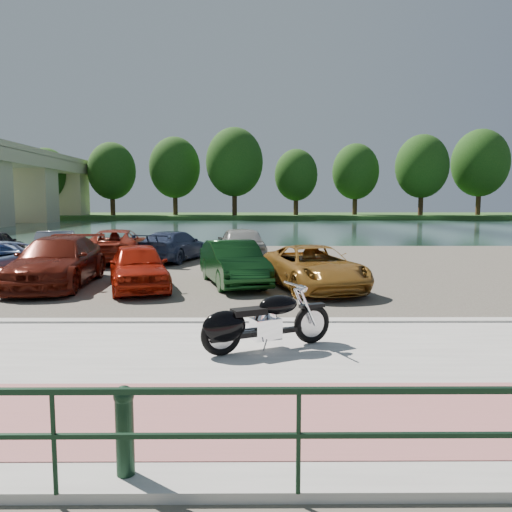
{
  "coord_description": "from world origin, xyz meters",
  "views": [
    {
      "loc": [
        -0.37,
        -7.89,
        2.5
      ],
      "look_at": [
        -0.29,
        5.03,
        1.1
      ],
      "focal_mm": 35.0,
      "sensor_mm": 36.0,
      "label": 1
    }
  ],
  "objects": [
    {
      "name": "car_4",
      "position": [
        -3.61,
        6.09,
        0.69
      ],
      "size": [
        2.57,
        4.1,
        1.3
      ],
      "primitive_type": "imported",
      "rotation": [
        0.0,
        0.0,
        0.29
      ],
      "color": "#A71C0B",
      "rests_on": "parking_lot"
    },
    {
      "name": "car_10",
      "position": [
        -6.0,
        12.66,
        0.72
      ],
      "size": [
        2.75,
        5.08,
        1.35
      ],
      "primitive_type": "imported",
      "rotation": [
        0.0,
        0.0,
        3.25
      ],
      "color": "maroon",
      "rests_on": "parking_lot"
    },
    {
      "name": "car_5",
      "position": [
        -0.95,
        6.84,
        0.7
      ],
      "size": [
        2.39,
        4.2,
        1.31
      ],
      "primitive_type": "imported",
      "rotation": [
        0.0,
        0.0,
        0.27
      ],
      "color": "black",
      "rests_on": "parking_lot"
    },
    {
      "name": "car_3",
      "position": [
        -6.11,
        6.64,
        0.76
      ],
      "size": [
        2.34,
        5.08,
        1.44
      ],
      "primitive_type": "imported",
      "rotation": [
        0.0,
        0.0,
        0.07
      ],
      "color": "#59170C",
      "rests_on": "parking_lot"
    },
    {
      "name": "ground",
      "position": [
        0.0,
        0.0,
        0.0
      ],
      "size": [
        200.0,
        200.0,
        0.0
      ],
      "primitive_type": "plane",
      "color": "#595447",
      "rests_on": "ground"
    },
    {
      "name": "kerb",
      "position": [
        0.0,
        2.0,
        0.07
      ],
      "size": [
        60.0,
        0.3,
        0.14
      ],
      "primitive_type": "cube",
      "color": "#A09D96",
      "rests_on": "ground"
    },
    {
      "name": "far_bank",
      "position": [
        0.0,
        72.0,
        0.3
      ],
      "size": [
        120.0,
        24.0,
        0.6
      ],
      "primitive_type": "cube",
      "color": "#204117",
      "rests_on": "ground"
    },
    {
      "name": "bollards",
      "position": [
        -1.67,
        -3.7,
        0.54
      ],
      "size": [
        10.68,
        0.18,
        0.81
      ],
      "color": "black",
      "rests_on": "promenade"
    },
    {
      "name": "far_trees",
      "position": [
        4.36,
        65.79,
        7.49
      ],
      "size": [
        70.25,
        10.68,
        12.52
      ],
      "color": "#392514",
      "rests_on": "far_bank"
    },
    {
      "name": "car_9",
      "position": [
        -8.44,
        12.62,
        0.69
      ],
      "size": [
        2.37,
        4.16,
        1.3
      ],
      "primitive_type": "imported",
      "rotation": [
        0.0,
        0.0,
        3.41
      ],
      "color": "slate",
      "rests_on": "parking_lot"
    },
    {
      "name": "motorcycle",
      "position": [
        -0.32,
        -0.01,
        0.56
      ],
      "size": [
        2.19,
        1.18,
        1.05
      ],
      "rotation": [
        0.0,
        0.0,
        0.43
      ],
      "color": "black",
      "rests_on": "promenade"
    },
    {
      "name": "car_11",
      "position": [
        -3.67,
        12.98,
        0.67
      ],
      "size": [
        2.91,
        4.68,
        1.26
      ],
      "primitive_type": "imported",
      "rotation": [
        0.0,
        0.0,
        2.86
      ],
      "color": "#2A3553",
      "rests_on": "parking_lot"
    },
    {
      "name": "pink_path",
      "position": [
        0.0,
        -2.5,
        0.1
      ],
      "size": [
        60.0,
        2.0,
        0.01
      ],
      "primitive_type": "cube",
      "color": "#A8625F",
      "rests_on": "promenade"
    },
    {
      "name": "river",
      "position": [
        0.0,
        40.0,
        0.0
      ],
      "size": [
        120.0,
        40.0,
        0.0
      ],
      "primitive_type": "cube",
      "color": "#172B27",
      "rests_on": "ground"
    },
    {
      "name": "railing",
      "position": [
        0.0,
        -4.0,
        0.79
      ],
      "size": [
        24.04,
        0.05,
        0.9
      ],
      "color": "black",
      "rests_on": "promenade"
    },
    {
      "name": "car_12",
      "position": [
        -0.86,
        12.15,
        0.79
      ],
      "size": [
        2.32,
        4.61,
        1.51
      ],
      "primitive_type": "imported",
      "rotation": [
        0.0,
        0.0,
        3.27
      ],
      "color": "#9E9E9A",
      "rests_on": "parking_lot"
    },
    {
      "name": "parking_lot",
      "position": [
        0.0,
        11.0,
        0.02
      ],
      "size": [
        60.0,
        18.0,
        0.04
      ],
      "primitive_type": "cube",
      "color": "#423E35",
      "rests_on": "ground"
    },
    {
      "name": "car_6",
      "position": [
        1.35,
        6.09,
        0.66
      ],
      "size": [
        3.05,
        4.79,
        1.23
      ],
      "primitive_type": "imported",
      "rotation": [
        0.0,
        0.0,
        0.24
      ],
      "color": "#996623",
      "rests_on": "parking_lot"
    },
    {
      "name": "promenade",
      "position": [
        0.0,
        -1.0,
        0.05
      ],
      "size": [
        60.0,
        6.0,
        0.1
      ],
      "primitive_type": "cube",
      "color": "#A09D96",
      "rests_on": "ground"
    }
  ]
}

